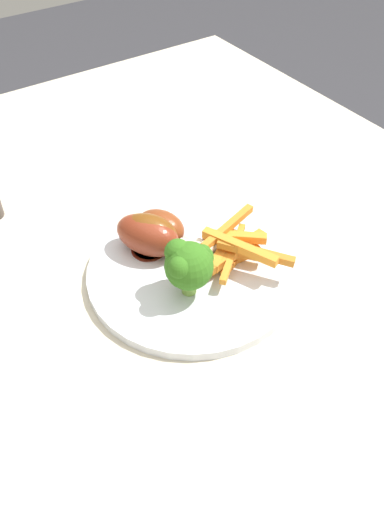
{
  "coord_description": "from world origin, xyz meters",
  "views": [
    {
      "loc": [
        0.35,
        -0.29,
        1.19
      ],
      "look_at": [
        -0.03,
        -0.03,
        0.75
      ],
      "focal_mm": 37.66,
      "sensor_mm": 36.0,
      "label": 1
    }
  ],
  "objects_px": {
    "chicken_drumstick_near": "(164,229)",
    "chicken_drumstick_extra": "(150,236)",
    "dinner_plate": "(192,271)",
    "dining_table": "(224,327)",
    "broccoli_floret_front": "(189,264)",
    "chicken_drumstick_far": "(152,235)",
    "carrot_fries_pile": "(235,248)"
  },
  "relations": [
    {
      "from": "broccoli_floret_front",
      "to": "carrot_fries_pile",
      "type": "height_order",
      "value": "broccoli_floret_front"
    },
    {
      "from": "carrot_fries_pile",
      "to": "chicken_drumstick_far",
      "type": "bearing_deg",
      "value": -134.73
    },
    {
      "from": "dining_table",
      "to": "chicken_drumstick_near",
      "type": "distance_m",
      "value": 0.16
    },
    {
      "from": "chicken_drumstick_extra",
      "to": "dining_table",
      "type": "bearing_deg",
      "value": 34.43
    },
    {
      "from": "carrot_fries_pile",
      "to": "chicken_drumstick_extra",
      "type": "relative_size",
      "value": 0.89
    },
    {
      "from": "chicken_drumstick_far",
      "to": "chicken_drumstick_extra",
      "type": "height_order",
      "value": "chicken_drumstick_far"
    },
    {
      "from": "broccoli_floret_front",
      "to": "chicken_drumstick_extra",
      "type": "bearing_deg",
      "value": -178.9
    },
    {
      "from": "dinner_plate",
      "to": "chicken_drumstick_near",
      "type": "height_order",
      "value": "chicken_drumstick_near"
    },
    {
      "from": "broccoli_floret_front",
      "to": "chicken_drumstick_near",
      "type": "xyz_separation_m",
      "value": [
        -0.09,
        0.02,
        -0.02
      ]
    },
    {
      "from": "carrot_fries_pile",
      "to": "chicken_drumstick_extra",
      "type": "xyz_separation_m",
      "value": [
        -0.07,
        -0.08,
        0.0
      ]
    },
    {
      "from": "dining_table",
      "to": "chicken_drumstick_extra",
      "type": "height_order",
      "value": "chicken_drumstick_extra"
    },
    {
      "from": "broccoli_floret_front",
      "to": "carrot_fries_pile",
      "type": "bearing_deg",
      "value": 98.77
    },
    {
      "from": "dining_table",
      "to": "carrot_fries_pile",
      "type": "bearing_deg",
      "value": 120.71
    },
    {
      "from": "carrot_fries_pile",
      "to": "chicken_drumstick_far",
      "type": "relative_size",
      "value": 1.0
    },
    {
      "from": "chicken_drumstick_near",
      "to": "dinner_plate",
      "type": "bearing_deg",
      "value": 1.58
    },
    {
      "from": "dining_table",
      "to": "carrot_fries_pile",
      "type": "height_order",
      "value": "carrot_fries_pile"
    },
    {
      "from": "dining_table",
      "to": "chicken_drumstick_near",
      "type": "xyz_separation_m",
      "value": [
        -0.09,
        -0.03,
        0.13
      ]
    },
    {
      "from": "dining_table",
      "to": "chicken_drumstick_near",
      "type": "relative_size",
      "value": 11.1
    },
    {
      "from": "dining_table",
      "to": "chicken_drumstick_near",
      "type": "bearing_deg",
      "value": -159.5
    },
    {
      "from": "dining_table",
      "to": "broccoli_floret_front",
      "type": "relative_size",
      "value": 17.47
    },
    {
      "from": "dinner_plate",
      "to": "chicken_drumstick_extra",
      "type": "xyz_separation_m",
      "value": [
        -0.05,
        -0.02,
        0.03
      ]
    },
    {
      "from": "carrot_fries_pile",
      "to": "broccoli_floret_front",
      "type": "bearing_deg",
      "value": -81.23
    },
    {
      "from": "chicken_drumstick_near",
      "to": "chicken_drumstick_extra",
      "type": "relative_size",
      "value": 0.87
    },
    {
      "from": "dinner_plate",
      "to": "chicken_drumstick_near",
      "type": "relative_size",
      "value": 2.3
    },
    {
      "from": "carrot_fries_pile",
      "to": "chicken_drumstick_near",
      "type": "relative_size",
      "value": 1.02
    },
    {
      "from": "carrot_fries_pile",
      "to": "dining_table",
      "type": "bearing_deg",
      "value": -59.29
    },
    {
      "from": "chicken_drumstick_near",
      "to": "chicken_drumstick_far",
      "type": "xyz_separation_m",
      "value": [
        0.0,
        -0.02,
        0.0
      ]
    },
    {
      "from": "broccoli_floret_front",
      "to": "chicken_drumstick_far",
      "type": "xyz_separation_m",
      "value": [
        -0.08,
        0.0,
        -0.02
      ]
    },
    {
      "from": "broccoli_floret_front",
      "to": "chicken_drumstick_near",
      "type": "distance_m",
      "value": 0.09
    },
    {
      "from": "chicken_drumstick_far",
      "to": "chicken_drumstick_extra",
      "type": "bearing_deg",
      "value": -65.56
    },
    {
      "from": "carrot_fries_pile",
      "to": "chicken_drumstick_extra",
      "type": "distance_m",
      "value": 0.1
    },
    {
      "from": "broccoli_floret_front",
      "to": "chicken_drumstick_near",
      "type": "height_order",
      "value": "broccoli_floret_front"
    }
  ]
}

